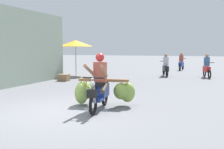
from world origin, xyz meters
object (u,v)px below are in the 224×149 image
at_px(motorbike_main_loaded, 102,90).
at_px(motorbike_distant_ahead_right, 166,67).
at_px(motorbike_distant_far_ahead, 181,63).
at_px(market_umbrella_near_shop, 76,43).
at_px(produce_crate, 64,78).
at_px(motorbike_distant_ahead_left, 207,68).

xyz_separation_m(motorbike_main_loaded, motorbike_distant_ahead_right, (0.34, 9.30, 0.06)).
bearing_deg(motorbike_distant_far_ahead, market_umbrella_near_shop, -131.25).
bearing_deg(produce_crate, motorbike_distant_ahead_right, 42.00).
height_order(motorbike_distant_far_ahead, market_umbrella_near_shop, market_umbrella_near_shop).
xyz_separation_m(motorbike_main_loaded, produce_crate, (-4.34, 5.09, -0.32)).
distance_m(motorbike_main_loaded, motorbike_distant_ahead_right, 9.31).
xyz_separation_m(market_umbrella_near_shop, produce_crate, (0.75, -2.75, -1.86)).
bearing_deg(market_umbrella_near_shop, motorbike_distant_ahead_left, 11.95).
distance_m(motorbike_main_loaded, motorbike_distant_far_ahead, 14.51).
bearing_deg(motorbike_distant_far_ahead, motorbike_distant_ahead_right, -94.44).
relative_size(motorbike_distant_far_ahead, produce_crate, 2.89).
xyz_separation_m(motorbike_distant_ahead_left, motorbike_distant_far_ahead, (-1.98, 4.99, 0.00)).
bearing_deg(produce_crate, market_umbrella_near_shop, 105.21).
xyz_separation_m(motorbike_main_loaded, market_umbrella_near_shop, (-5.09, 7.85, 1.54)).
height_order(motorbike_distant_ahead_right, produce_crate, motorbike_distant_ahead_right).
height_order(motorbike_distant_ahead_right, motorbike_distant_far_ahead, same).
height_order(market_umbrella_near_shop, produce_crate, market_umbrella_near_shop).
height_order(motorbike_distant_ahead_right, market_umbrella_near_shop, market_umbrella_near_shop).
distance_m(motorbike_main_loaded, motorbike_distant_ahead_left, 9.88).
bearing_deg(motorbike_distant_ahead_right, motorbike_distant_ahead_left, 4.64).
xyz_separation_m(motorbike_distant_ahead_left, produce_crate, (-7.06, -4.40, -0.39)).
distance_m(motorbike_main_loaded, produce_crate, 6.70).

